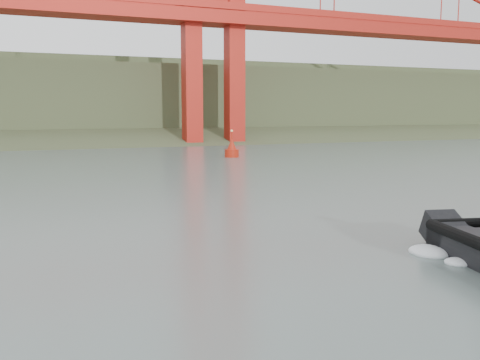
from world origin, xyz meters
The scene contains 3 objects.
ground centered at (0.00, 0.00, 0.00)m, with size 400.00×400.00×0.00m, color #495752.
headlands centered at (0.00, 125.50, 7.05)m, with size 500.00×105.36×27.12m.
nav_buoy centered at (15.01, 48.52, 0.99)m, with size 1.80×1.80×3.76m.
Camera 1 is at (-10.30, -15.68, 5.88)m, focal length 40.00 mm.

